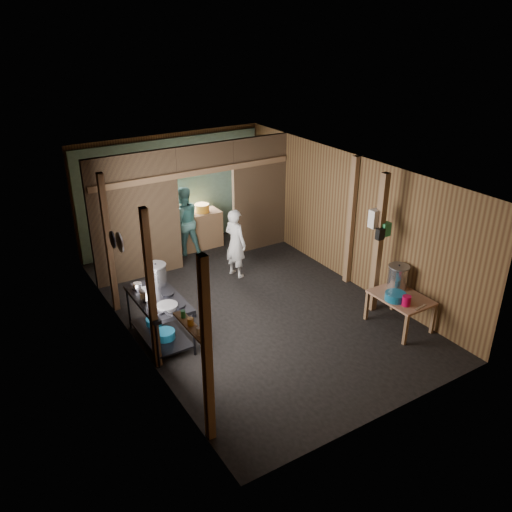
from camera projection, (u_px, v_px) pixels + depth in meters
floor at (250, 305)px, 9.85m from camera, size 4.50×7.00×0.00m
ceiling at (250, 171)px, 8.75m from camera, size 4.50×7.00×0.00m
wall_back at (171, 190)px, 11.99m from camera, size 4.50×0.00×2.60m
wall_front at (393, 335)px, 6.60m from camera, size 4.50×0.00×2.60m
wall_left at (128, 272)px, 8.22m from camera, size 0.00×7.00×2.60m
wall_right at (347, 218)px, 10.37m from camera, size 0.00×7.00×2.60m
partition_left at (136, 218)px, 10.36m from camera, size 1.85×0.10×2.60m
partition_right at (259, 194)px, 11.75m from camera, size 1.35×0.10×2.60m
partition_header at (205, 158)px, 10.69m from camera, size 1.30×0.10×0.60m
turquoise_panel at (172, 193)px, 11.97m from camera, size 4.40×0.06×2.50m
back_counter at (195, 231)px, 12.08m from camera, size 1.20×0.50×0.85m
wall_clock at (181, 164)px, 11.78m from camera, size 0.20×0.03×0.20m
post_left_a at (207, 353)px, 6.25m from camera, size 0.10×0.12×2.60m
post_left_b at (151, 291)px, 7.64m from camera, size 0.10×0.12×2.60m
post_left_c at (109, 245)px, 9.18m from camera, size 0.10×0.12×2.60m
post_right at (351, 222)px, 10.18m from camera, size 0.10×0.12×2.60m
post_free at (378, 245)px, 9.18m from camera, size 0.12×0.12×2.60m
cross_beam at (195, 172)px, 10.64m from camera, size 4.40×0.12×0.12m
pan_lid_big at (120, 242)px, 8.40m from camera, size 0.03×0.34×0.34m
pan_lid_small at (113, 240)px, 8.75m from camera, size 0.03×0.30×0.30m
wall_shelf at (191, 326)px, 6.61m from camera, size 0.14×0.80×0.03m
jar_white at (199, 331)px, 6.39m from camera, size 0.07×0.07×0.10m
jar_yellow at (190, 322)px, 6.58m from camera, size 0.08×0.08×0.10m
jar_green at (183, 314)px, 6.75m from camera, size 0.06×0.06×0.10m
bag_white at (376, 218)px, 9.01m from camera, size 0.22×0.15×0.32m
bag_green at (386, 229)px, 9.04m from camera, size 0.16×0.12×0.24m
bag_black at (380, 234)px, 8.98m from camera, size 0.14×0.10×0.20m
gas_range at (160, 320)px, 8.60m from camera, size 0.73×1.42×0.84m
prep_table at (399, 311)px, 9.07m from camera, size 0.72×1.00×0.59m
stove_pot_large at (156, 274)px, 8.79m from camera, size 0.44×0.44×0.37m
stove_pot_med at (147, 295)px, 8.32m from camera, size 0.28×0.28×0.21m
stove_saucepan at (137, 286)px, 8.68m from camera, size 0.18×0.18×0.09m
frying_pan at (167, 306)px, 8.11m from camera, size 0.49×0.63×0.08m
blue_tub_front at (165, 335)px, 8.53m from camera, size 0.32×0.32×0.13m
blue_tub_back at (154, 322)px, 8.91m from camera, size 0.28×0.28×0.11m
stock_pot at (398, 277)px, 9.17m from camera, size 0.44×0.44×0.44m
wash_basin at (395, 296)px, 8.82m from camera, size 0.43×0.43×0.13m
pink_bucket at (406, 301)px, 8.64m from camera, size 0.15×0.15×0.17m
knife at (421, 307)px, 8.61m from camera, size 0.30×0.08×0.01m
yellow_tub at (202, 208)px, 11.96m from camera, size 0.33×0.33×0.19m
cook at (235, 243)px, 10.68m from camera, size 0.48×0.60×1.45m
worker_back at (184, 221)px, 11.65m from camera, size 0.82×0.67×1.57m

